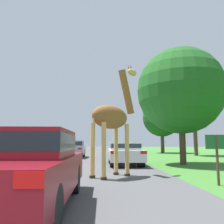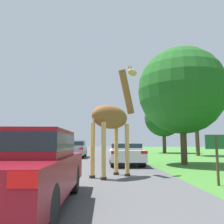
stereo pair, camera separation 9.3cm
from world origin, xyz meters
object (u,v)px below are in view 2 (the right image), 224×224
giraffe_near_road (113,118)px  tree_far_right (164,118)px  car_queue_left (75,149)px  sign_post (217,150)px  tree_right_cluster (182,91)px  tree_left_edge (195,93)px  car_lead_maroon (28,166)px  car_queue_right (126,153)px

giraffe_near_road → tree_far_right: tree_far_right is taller
car_queue_left → sign_post: (6.03, -14.11, 0.28)m
giraffe_near_road → tree_right_cluster: bearing=94.0°
car_queue_left → sign_post: size_ratio=2.77×
giraffe_near_road → tree_right_cluster: (4.44, 4.92, 2.25)m
giraffe_near_road → tree_far_right: size_ratio=0.66×
tree_left_edge → tree_far_right: tree_left_edge is taller
car_queue_left → tree_right_cluster: bearing=-44.4°
tree_right_cluster → tree_far_right: size_ratio=1.01×
car_lead_maroon → tree_left_edge: tree_left_edge is taller
car_lead_maroon → tree_right_cluster: 11.78m
tree_right_cluster → car_queue_right: bearing=-177.4°
car_lead_maroon → car_queue_left: bearing=93.6°
giraffe_near_road → tree_left_edge: 17.96m
car_lead_maroon → tree_right_cluster: tree_right_cluster is taller
car_queue_right → car_queue_left: bearing=117.5°
car_lead_maroon → tree_far_right: size_ratio=0.67×
car_queue_right → giraffe_near_road: bearing=-101.1°
car_queue_left → tree_left_edge: bearing=12.6°
tree_far_right → sign_post: bearing=-100.5°
car_queue_right → car_queue_left: car_queue_left is taller
car_queue_right → tree_right_cluster: tree_right_cluster is taller
car_lead_maroon → tree_far_right: (9.38, 25.91, 3.78)m
giraffe_near_road → car_queue_right: 5.09m
car_lead_maroon → car_queue_right: (2.80, 9.09, -0.11)m
car_queue_left → tree_far_right: bearing=42.3°
car_queue_right → car_queue_left: 8.29m
car_queue_left → tree_left_edge: size_ratio=0.48×
giraffe_near_road → sign_post: giraffe_near_road is taller
car_lead_maroon → giraffe_near_road: bearing=66.7°
car_lead_maroon → car_queue_left: car_lead_maroon is taller
giraffe_near_road → tree_far_right: (7.51, 21.58, 2.37)m
car_queue_left → tree_far_right: tree_far_right is taller
tree_left_edge → car_queue_left: bearing=-167.4°
tree_left_edge → giraffe_near_road: bearing=-121.9°
car_queue_right → tree_right_cluster: 5.16m
giraffe_near_road → tree_far_right: bearing=116.9°
tree_right_cluster → sign_post: 7.82m
car_queue_right → tree_far_right: size_ratio=0.58×
giraffe_near_road → tree_left_edge: (9.21, 14.81, 4.27)m
giraffe_near_road → tree_left_edge: bearing=104.3°
car_queue_right → tree_left_edge: 14.25m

